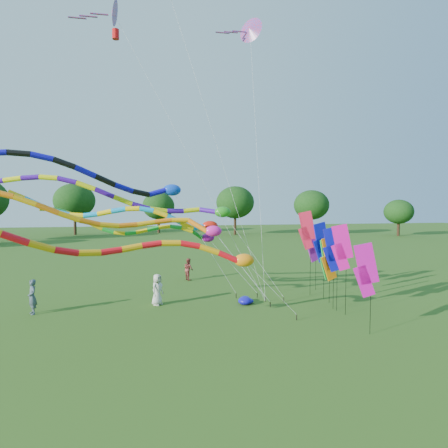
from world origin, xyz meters
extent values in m
plane|color=#225115|center=(0.00, 0.00, 0.00)|extent=(160.00, 160.00, 0.00)
cylinder|color=#382314|center=(36.93, 40.82, 1.39)|extent=(0.50, 0.50, 2.79)
ellipsoid|color=#133B10|center=(36.93, 40.82, 5.03)|extent=(5.88, 5.88, 5.00)
cylinder|color=#382314|center=(23.60, 46.05, 1.76)|extent=(0.50, 0.50, 3.53)
ellipsoid|color=#133B10|center=(23.60, 46.05, 6.37)|extent=(7.44, 7.44, 6.33)
cylinder|color=#382314|center=(11.22, 52.17, 1.61)|extent=(0.50, 0.50, 3.21)
ellipsoid|color=#133B10|center=(11.22, 52.17, 5.80)|extent=(6.78, 6.78, 5.76)
cylinder|color=#382314|center=(-2.66, 53.12, 1.50)|extent=(0.50, 0.50, 3.00)
ellipsoid|color=#133B10|center=(-2.66, 53.12, 5.41)|extent=(6.33, 6.33, 5.38)
cylinder|color=#382314|center=(-16.92, 52.50, 1.38)|extent=(0.50, 0.50, 2.77)
ellipsoid|color=#133B10|center=(-16.92, 52.50, 5.00)|extent=(5.84, 5.84, 4.97)
cylinder|color=black|center=(3.30, 1.18, 0.15)|extent=(0.05, 0.05, 0.30)
cylinder|color=silver|center=(1.86, 0.91, 1.75)|extent=(0.02, 0.02, 4.15)
ellipsoid|color=orange|center=(0.43, 0.64, 3.22)|extent=(0.97, 0.62, 0.62)
cylinder|color=red|center=(-0.36, 0.59, 3.42)|extent=(0.28, 0.28, 0.97)
cylinder|color=orange|center=(-1.25, 0.61, 3.77)|extent=(0.28, 0.28, 0.94)
cylinder|color=red|center=(-2.12, 0.59, 4.01)|extent=(0.28, 0.28, 0.89)
cylinder|color=orange|center=(-2.99, 0.52, 4.11)|extent=(0.28, 0.28, 0.87)
cylinder|color=red|center=(-3.85, 0.39, 4.08)|extent=(0.28, 0.28, 0.87)
cylinder|color=orange|center=(-4.69, 0.18, 3.98)|extent=(0.28, 0.28, 0.88)
cylinder|color=red|center=(-5.52, -0.08, 3.88)|extent=(0.28, 0.28, 0.88)
cylinder|color=orange|center=(-6.34, -0.40, 3.87)|extent=(0.28, 0.28, 0.89)
cylinder|color=red|center=(-7.16, -0.74, 3.99)|extent=(0.28, 0.28, 0.91)
cylinder|color=orange|center=(-7.98, -1.09, 4.25)|extent=(0.28, 0.28, 0.94)
cylinder|color=red|center=(-8.80, -1.42, 4.60)|extent=(0.28, 0.28, 0.96)
cylinder|color=black|center=(2.71, 3.69, 0.15)|extent=(0.05, 0.05, 0.30)
cylinder|color=silver|center=(1.05, 3.51, 2.34)|extent=(0.02, 0.02, 5.31)
ellipsoid|color=#ED1A9C|center=(-0.62, 3.33, 4.41)|extent=(0.92, 0.59, 0.59)
cylinder|color=orange|center=(-1.44, 3.50, 4.70)|extent=(0.27, 0.27, 1.20)
cylinder|color=#FFA50D|center=(-2.37, 3.67, 5.00)|extent=(0.27, 0.27, 0.90)
cylinder|color=orange|center=(-3.27, 3.57, 4.95)|extent=(0.27, 0.27, 0.91)
cylinder|color=#FFA50D|center=(-4.16, 3.39, 4.86)|extent=(0.27, 0.27, 0.92)
cylinder|color=orange|center=(-5.04, 3.16, 4.78)|extent=(0.27, 0.27, 0.92)
cylinder|color=#FFA50D|center=(-5.92, 2.89, 4.81)|extent=(0.27, 0.27, 0.93)
cylinder|color=orange|center=(-6.80, 2.60, 4.98)|extent=(0.27, 0.27, 0.95)
cylinder|color=#FFA50D|center=(-7.68, 2.31, 5.27)|extent=(0.27, 0.27, 0.99)
cylinder|color=orange|center=(-8.56, 2.06, 5.65)|extent=(0.27, 0.27, 1.00)
cylinder|color=#FFA50D|center=(-9.44, 1.85, 6.02)|extent=(0.27, 0.27, 0.97)
cylinder|color=orange|center=(-10.34, 1.71, 6.32)|extent=(0.27, 0.27, 0.94)
cylinder|color=black|center=(3.83, 4.59, 0.15)|extent=(0.05, 0.05, 0.30)
cylinder|color=silver|center=(1.99, 4.67, 2.84)|extent=(0.02, 0.02, 6.30)
ellipsoid|color=#238B19|center=(0.15, 4.76, 5.39)|extent=(0.96, 0.61, 0.61)
cylinder|color=#400D97|center=(-0.66, 5.02, 5.46)|extent=(0.28, 0.28, 1.06)
cylinder|color=#D7D80B|center=(-1.59, 5.22, 5.49)|extent=(0.28, 0.28, 0.95)
cylinder|color=#400D97|center=(-2.54, 5.11, 5.45)|extent=(0.28, 0.28, 0.96)
cylinder|color=#D7D80B|center=(-3.49, 4.96, 5.52)|extent=(0.28, 0.28, 0.97)
cylinder|color=#400D97|center=(-4.44, 4.81, 5.72)|extent=(0.28, 0.28, 1.00)
cylinder|color=#D7D80B|center=(-5.38, 4.68, 6.05)|extent=(0.28, 0.28, 1.03)
cylinder|color=#400D97|center=(-6.33, 4.59, 6.45)|extent=(0.28, 0.28, 1.03)
cylinder|color=#D7D80B|center=(-7.27, 4.56, 6.82)|extent=(0.28, 0.28, 1.00)
cylinder|color=#400D97|center=(-8.21, 4.59, 7.10)|extent=(0.28, 0.28, 0.97)
cylinder|color=#D7D80B|center=(-9.15, 4.69, 7.24)|extent=(0.28, 0.28, 0.95)
cylinder|color=#400D97|center=(-10.08, 4.85, 7.25)|extent=(0.28, 0.28, 0.95)
cylinder|color=#D7D80B|center=(-11.02, 5.06, 7.16)|extent=(0.28, 0.28, 0.97)
cylinder|color=black|center=(1.24, 6.02, 0.15)|extent=(0.05, 0.05, 0.30)
cylinder|color=silver|center=(-0.74, 5.45, 3.46)|extent=(0.02, 0.02, 7.58)
ellipsoid|color=#0D3DC3|center=(-2.73, 4.88, 6.64)|extent=(1.01, 0.65, 0.65)
cylinder|color=#100BB8|center=(-3.53, 4.68, 6.50)|extent=(0.29, 0.29, 0.99)
cylinder|color=black|center=(-4.42, 4.34, 6.45)|extent=(0.29, 0.29, 0.99)
cylinder|color=#100BB8|center=(-5.29, 3.90, 6.70)|extent=(0.29, 0.29, 1.02)
cylinder|color=black|center=(-6.16, 3.48, 7.06)|extent=(0.29, 0.29, 1.04)
cylinder|color=#100BB8|center=(-7.05, 3.12, 7.46)|extent=(0.29, 0.29, 1.04)
cylinder|color=black|center=(-7.95, 2.82, 7.83)|extent=(0.29, 0.29, 1.01)
cylinder|color=#100BB8|center=(-8.88, 2.58, 8.09)|extent=(0.29, 0.29, 0.97)
cylinder|color=black|center=(-9.82, 2.40, 8.20)|extent=(0.29, 0.29, 0.96)
cylinder|color=black|center=(2.78, 4.86, 0.15)|extent=(0.05, 0.05, 0.30)
cylinder|color=silver|center=(1.08, 4.71, 2.44)|extent=(0.02, 0.02, 5.50)
ellipsoid|color=red|center=(-0.62, 4.57, 4.60)|extent=(0.93, 0.60, 0.60)
cylinder|color=#0D97E4|center=(-1.30, 4.31, 4.55)|extent=(0.27, 0.27, 0.82)
cylinder|color=yellow|center=(-1.99, 3.99, 4.69)|extent=(0.27, 0.27, 0.81)
cylinder|color=#0D97E4|center=(-2.69, 3.86, 5.06)|extent=(0.27, 0.27, 0.80)
cylinder|color=yellow|center=(-3.40, 3.79, 5.37)|extent=(0.27, 0.27, 0.76)
cylinder|color=#0D97E4|center=(-4.11, 3.79, 5.56)|extent=(0.27, 0.27, 0.73)
cylinder|color=yellow|center=(-4.83, 3.85, 5.61)|extent=(0.27, 0.27, 0.73)
cylinder|color=#0D97E4|center=(-5.56, 3.96, 5.54)|extent=(0.27, 0.27, 0.75)
cylinder|color=yellow|center=(-6.28, 4.09, 5.40)|extent=(0.27, 0.27, 0.75)
cylinder|color=#0D97E4|center=(-7.01, 4.22, 5.29)|extent=(0.27, 0.27, 0.74)
cylinder|color=yellow|center=(-7.73, 4.32, 5.27)|extent=(0.27, 0.27, 0.73)
cylinder|color=#0D97E4|center=(-8.45, 4.38, 5.38)|extent=(0.27, 0.27, 0.74)
cylinder|color=yellow|center=(-9.16, 4.37, 5.63)|extent=(0.27, 0.27, 0.78)
cylinder|color=#0D97E4|center=(-9.87, 4.30, 5.97)|extent=(0.27, 0.27, 0.80)
cylinder|color=yellow|center=(-10.57, 4.17, 6.31)|extent=(0.27, 0.27, 0.79)
cylinder|color=black|center=(2.55, 5.88, 0.15)|extent=(0.05, 0.05, 0.30)
cylinder|color=silver|center=(0.99, 5.80, 2.06)|extent=(0.02, 0.02, 4.74)
ellipsoid|color=#850C7A|center=(-0.58, 5.72, 3.83)|extent=(0.81, 0.52, 0.52)
cylinder|color=#139226|center=(-1.23, 5.42, 4.05)|extent=(0.23, 0.23, 0.94)
cylinder|color=gold|center=(-1.85, 5.14, 4.37)|extent=(0.23, 0.23, 0.68)
cylinder|color=#139226|center=(-2.49, 5.20, 4.53)|extent=(0.23, 0.23, 0.65)
cylinder|color=gold|center=(-3.13, 5.32, 4.54)|extent=(0.23, 0.23, 0.66)
cylinder|color=#139226|center=(-3.77, 5.47, 4.43)|extent=(0.23, 0.23, 0.68)
cylinder|color=gold|center=(-4.42, 5.63, 4.29)|extent=(0.23, 0.23, 0.68)
cylinder|color=#139226|center=(-5.06, 5.78, 4.18)|extent=(0.23, 0.23, 0.66)
cylinder|color=gold|center=(-5.70, 5.89, 4.18)|extent=(0.23, 0.23, 0.65)
cylinder|color=#139226|center=(-6.34, 5.94, 4.32)|extent=(0.23, 0.23, 0.67)
cylinder|color=gold|center=(-6.97, 5.94, 4.58)|extent=(0.23, 0.23, 0.71)
cylinder|color=#139226|center=(-7.60, 5.86, 4.92)|extent=(0.23, 0.23, 0.73)
cylinder|color=gold|center=(-8.23, 5.72, 5.25)|extent=(0.23, 0.23, 0.71)
cylinder|color=#139226|center=(-8.85, 5.53, 5.48)|extent=(0.23, 0.23, 0.68)
cylinder|color=gold|center=(-9.48, 5.31, 5.59)|extent=(0.23, 0.23, 0.66)
cylinder|color=black|center=(2.50, 4.00, 0.15)|extent=(0.04, 0.04, 0.30)
cylinder|color=silver|center=(-1.60, 4.16, 8.05)|extent=(0.01, 0.01, 17.54)
cone|color=purple|center=(-5.70, 4.33, 15.80)|extent=(1.26, 1.37, 1.46)
cube|color=purple|center=(-6.40, 4.33, 15.65)|extent=(0.90, 0.12, 0.04)
cube|color=purple|center=(-6.95, 4.33, 15.53)|extent=(0.90, 0.12, 0.04)
cube|color=purple|center=(-7.50, 4.33, 15.41)|extent=(0.90, 0.12, 0.04)
cylinder|color=red|center=(-5.60, 4.33, 14.70)|extent=(0.36, 0.36, 0.50)
cylinder|color=black|center=(2.50, 4.00, 0.15)|extent=(0.04, 0.04, 0.30)
cylinder|color=silver|center=(-1.48, 3.89, 12.61)|extent=(0.01, 0.01, 25.88)
cylinder|color=black|center=(2.50, 4.00, 0.15)|extent=(0.04, 0.04, 0.30)
cylinder|color=silver|center=(2.47, 5.74, 8.66)|extent=(0.01, 0.01, 17.07)
cone|color=purple|center=(2.44, 7.48, 17.01)|extent=(2.21, 2.22, 1.83)
cube|color=purple|center=(1.74, 7.48, 16.86)|extent=(0.90, 0.12, 0.04)
cube|color=purple|center=(1.19, 7.48, 16.74)|extent=(0.90, 0.12, 0.04)
cube|color=purple|center=(0.64, 7.48, 16.62)|extent=(0.90, 0.12, 0.04)
cylinder|color=black|center=(5.81, -1.31, 1.90)|extent=(0.02, 0.02, 3.80)
cube|color=#CA0B97|center=(5.59, -1.25, 3.20)|extent=(1.14, 0.39, 1.93)
cube|color=#CA0B97|center=(5.52, -1.23, 2.40)|extent=(0.99, 0.35, 1.51)
cylinder|color=black|center=(7.04, 7.22, 2.02)|extent=(0.02, 0.02, 4.04)
cube|color=#AA16AC|center=(6.82, 7.16, 3.44)|extent=(1.14, 0.35, 1.93)
cube|color=#AA16AC|center=(6.75, 7.14, 2.64)|extent=(0.99, 0.32, 1.51)
cylinder|color=black|center=(6.08, 5.92, 2.53)|extent=(0.02, 0.02, 5.06)
cube|color=red|center=(5.87, 5.99, 4.46)|extent=(1.12, 0.46, 1.93)
cube|color=red|center=(5.79, 6.02, 3.66)|extent=(0.97, 0.41, 1.51)
cylinder|color=black|center=(6.56, 4.96, 2.20)|extent=(0.02, 0.02, 4.40)
cube|color=#0D11C2|center=(6.34, 4.92, 3.80)|extent=(1.15, 0.27, 1.93)
cube|color=#0D11C2|center=(6.26, 4.91, 3.00)|extent=(1.00, 0.25, 1.51)
cylinder|color=black|center=(6.08, 2.37, 2.14)|extent=(0.02, 0.02, 4.28)
cube|color=#0B0F9E|center=(5.87, 2.42, 3.68)|extent=(1.14, 0.37, 1.93)
cube|color=#0B0F9E|center=(5.79, 2.44, 2.88)|extent=(0.99, 0.33, 1.51)
cylinder|color=black|center=(6.05, 2.72, 1.87)|extent=(0.02, 0.02, 3.75)
cube|color=orange|center=(5.84, 2.69, 3.15)|extent=(1.16, 0.21, 1.93)
cube|color=orange|center=(5.76, 2.68, 2.35)|extent=(1.01, 0.20, 1.51)
cylinder|color=black|center=(6.42, 3.92, 1.78)|extent=(0.02, 0.02, 3.56)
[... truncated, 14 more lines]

